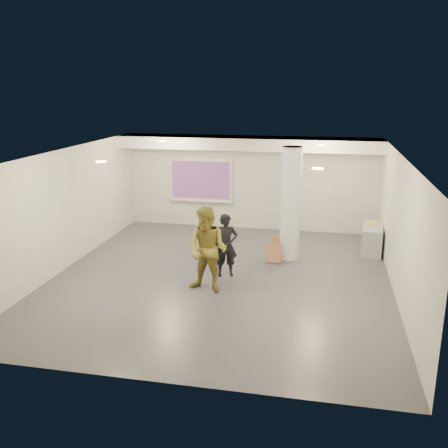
% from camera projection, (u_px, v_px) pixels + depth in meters
% --- Properties ---
extents(floor, '(8.00, 9.00, 0.01)m').
position_uv_depth(floor, '(221.00, 278.00, 12.07)').
color(floor, '#3B3D43').
rests_on(floor, ground).
extents(ceiling, '(8.00, 9.00, 0.01)m').
position_uv_depth(ceiling, '(220.00, 154.00, 11.26)').
color(ceiling, white).
rests_on(ceiling, floor).
extents(wall_back, '(8.00, 0.01, 3.00)m').
position_uv_depth(wall_back, '(250.00, 183.00, 15.91)').
color(wall_back, beige).
rests_on(wall_back, floor).
extents(wall_front, '(8.00, 0.01, 3.00)m').
position_uv_depth(wall_front, '(158.00, 294.00, 7.42)').
color(wall_front, beige).
rests_on(wall_front, floor).
extents(wall_left, '(0.01, 9.00, 3.00)m').
position_uv_depth(wall_left, '(64.00, 210.00, 12.44)').
color(wall_left, beige).
rests_on(wall_left, floor).
extents(wall_right, '(0.01, 9.00, 3.00)m').
position_uv_depth(wall_right, '(399.00, 228.00, 10.89)').
color(wall_right, beige).
rests_on(wall_right, floor).
extents(soffit_band, '(8.00, 1.10, 0.36)m').
position_uv_depth(soffit_band, '(248.00, 143.00, 15.04)').
color(soffit_band, white).
rests_on(soffit_band, ceiling).
extents(downlight_nw, '(0.22, 0.22, 0.02)m').
position_uv_depth(downlight_nw, '(163.00, 141.00, 14.05)').
color(downlight_nw, '#EFBB78').
rests_on(downlight_nw, ceiling).
extents(downlight_ne, '(0.22, 0.22, 0.02)m').
position_uv_depth(downlight_ne, '(321.00, 145.00, 13.20)').
color(downlight_ne, '#EFBB78').
rests_on(downlight_ne, ceiling).
extents(downlight_sw, '(0.22, 0.22, 0.02)m').
position_uv_depth(downlight_sw, '(101.00, 162.00, 10.28)').
color(downlight_sw, '#EFBB78').
rests_on(downlight_sw, ceiling).
extents(downlight_se, '(0.22, 0.22, 0.02)m').
position_uv_depth(downlight_se, '(318.00, 169.00, 9.43)').
color(downlight_se, '#EFBB78').
rests_on(downlight_se, ceiling).
extents(column, '(0.52, 0.52, 3.00)m').
position_uv_depth(column, '(291.00, 204.00, 13.07)').
color(column, white).
rests_on(column, floor).
extents(projection_screen, '(2.10, 0.13, 1.42)m').
position_uv_depth(projection_screen, '(201.00, 180.00, 16.17)').
color(projection_screen, silver).
rests_on(projection_screen, wall_back).
extents(credenza, '(0.66, 1.34, 0.75)m').
position_uv_depth(credenza, '(372.00, 239.00, 13.87)').
color(credenza, '#96999B').
rests_on(credenza, floor).
extents(papers_stack, '(0.28, 0.33, 0.02)m').
position_uv_depth(papers_stack, '(372.00, 223.00, 14.06)').
color(papers_stack, silver).
rests_on(papers_stack, credenza).
extents(postit_pad, '(0.20, 0.27, 0.03)m').
position_uv_depth(postit_pad, '(373.00, 224.00, 13.90)').
color(postit_pad, yellow).
rests_on(postit_pad, credenza).
extents(cardboard_back, '(0.63, 0.44, 0.65)m').
position_uv_depth(cardboard_back, '(284.00, 246.00, 13.40)').
color(cardboard_back, '#916442').
rests_on(cardboard_back, floor).
extents(cardboard_front, '(0.47, 0.30, 0.47)m').
position_uv_depth(cardboard_front, '(274.00, 254.00, 13.09)').
color(cardboard_front, '#916442').
rests_on(cardboard_front, floor).
extents(woman, '(0.65, 0.53, 1.54)m').
position_uv_depth(woman, '(226.00, 245.00, 12.02)').
color(woman, black).
rests_on(woman, floor).
extents(man, '(1.09, 0.93, 1.95)m').
position_uv_depth(man, '(208.00, 250.00, 11.06)').
color(man, olive).
rests_on(man, floor).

